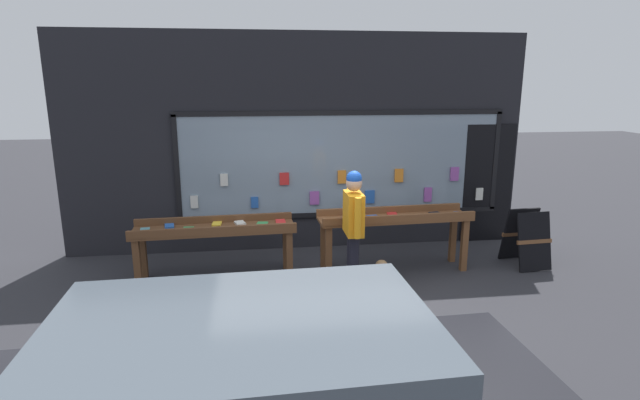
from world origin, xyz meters
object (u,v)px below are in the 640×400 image
at_px(display_table_right, 395,223).
at_px(small_dog, 389,274).
at_px(person_browsing, 353,221).
at_px(display_table_left, 215,233).
at_px(sandwich_board_sign, 526,238).

relative_size(display_table_right, small_dog, 4.01).
xyz_separation_m(display_table_right, person_browsing, (-0.76, -0.61, 0.23)).
bearing_deg(display_table_right, display_table_left, 179.88).
xyz_separation_m(display_table_left, person_browsing, (1.90, -0.62, 0.28)).
distance_m(display_table_left, small_dog, 2.54).
xyz_separation_m(person_browsing, sandwich_board_sign, (2.87, 0.56, -0.53)).
bearing_deg(display_table_left, sandwich_board_sign, -0.67).
relative_size(display_table_right, sandwich_board_sign, 2.63).
xyz_separation_m(display_table_left, sandwich_board_sign, (4.78, -0.06, -0.25)).
bearing_deg(display_table_right, small_dog, -109.75).
bearing_deg(person_browsing, small_dog, -115.33).
distance_m(display_table_right, person_browsing, 1.00).
bearing_deg(small_dog, sandwich_board_sign, -88.62).
distance_m(display_table_left, display_table_right, 2.66).
bearing_deg(small_dog, display_table_right, -36.31).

